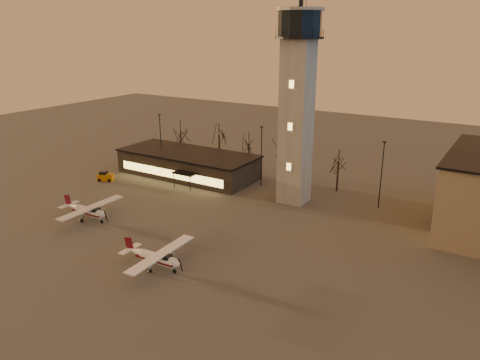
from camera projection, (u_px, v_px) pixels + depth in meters
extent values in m
plane|color=#464340|center=(166.00, 288.00, 48.00)|extent=(220.00, 220.00, 0.00)
cube|color=gray|center=(296.00, 124.00, 68.51)|extent=(4.00, 4.00, 24.00)
cylinder|color=black|center=(299.00, 38.00, 64.75)|extent=(6.80, 6.80, 0.30)
cylinder|color=black|center=(300.00, 24.00, 64.18)|extent=(6.00, 6.00, 3.40)
cylinder|color=gray|center=(300.00, 9.00, 63.60)|extent=(6.60, 6.60, 0.40)
cube|color=black|center=(188.00, 165.00, 84.27)|extent=(25.00, 10.00, 4.00)
cube|color=black|center=(188.00, 153.00, 83.61)|extent=(25.40, 10.40, 0.30)
cube|color=#FFD459|center=(170.00, 174.00, 80.34)|extent=(22.00, 0.08, 1.40)
cube|color=black|center=(185.00, 173.00, 77.23)|extent=(4.00, 2.00, 0.20)
cylinder|color=black|center=(161.00, 141.00, 88.98)|extent=(0.16, 0.16, 10.00)
cube|color=black|center=(159.00, 114.00, 87.42)|extent=(0.50, 0.25, 0.18)
cylinder|color=black|center=(261.00, 157.00, 77.92)|extent=(0.16, 0.16, 10.00)
cube|color=black|center=(262.00, 127.00, 76.36)|extent=(0.50, 0.25, 0.18)
cylinder|color=black|center=(381.00, 176.00, 67.87)|extent=(0.16, 0.16, 10.00)
cube|color=black|center=(385.00, 142.00, 66.31)|extent=(0.50, 0.25, 0.18)
cylinder|color=black|center=(181.00, 145.00, 94.49)|extent=(0.28, 0.28, 5.74)
cylinder|color=black|center=(249.00, 158.00, 86.52)|extent=(0.28, 0.28, 5.25)
cylinder|color=black|center=(283.00, 168.00, 78.62)|extent=(0.28, 0.28, 6.16)
cylinder|color=black|center=(338.00, 176.00, 75.90)|extent=(0.28, 0.28, 4.97)
cylinder|color=black|center=(219.00, 149.00, 92.10)|extent=(0.28, 0.28, 5.60)
cylinder|color=white|center=(158.00, 259.00, 51.54)|extent=(4.41, 1.41, 1.23)
cone|color=white|center=(177.00, 264.00, 50.34)|extent=(0.90, 1.21, 1.18)
cone|color=white|center=(136.00, 251.00, 53.01)|extent=(2.32, 1.14, 1.04)
cube|color=black|center=(165.00, 257.00, 50.96)|extent=(1.46, 1.05, 0.66)
cube|color=#580C14|center=(157.00, 259.00, 51.64)|extent=(5.17, 1.48, 0.21)
cube|color=white|center=(161.00, 254.00, 51.09)|extent=(1.86, 10.48, 0.13)
cube|color=white|center=(130.00, 249.00, 53.38)|extent=(0.98, 3.16, 0.08)
cube|color=#580C14|center=(129.00, 243.00, 53.22)|extent=(1.32, 0.13, 1.61)
cylinder|color=silver|center=(90.00, 212.00, 64.65)|extent=(4.52, 1.33, 1.27)
cone|color=silver|center=(103.00, 216.00, 63.35)|extent=(0.90, 1.23, 1.21)
cone|color=silver|center=(73.00, 206.00, 66.24)|extent=(2.36, 1.11, 1.08)
cube|color=black|center=(94.00, 210.00, 64.03)|extent=(1.48, 1.05, 0.69)
cube|color=#580C1E|center=(89.00, 212.00, 64.76)|extent=(5.30, 1.38, 0.22)
cube|color=silver|center=(91.00, 207.00, 64.17)|extent=(1.61, 10.79, 0.14)
cube|color=silver|center=(69.00, 205.00, 66.64)|extent=(0.92, 3.24, 0.08)
cube|color=#580C1E|center=(68.00, 200.00, 66.48)|extent=(1.36, 0.10, 1.66)
cube|color=#C7720B|center=(106.00, 177.00, 81.73)|extent=(2.95, 2.37, 1.22)
cube|color=black|center=(104.00, 173.00, 81.55)|extent=(1.62, 1.62, 0.70)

